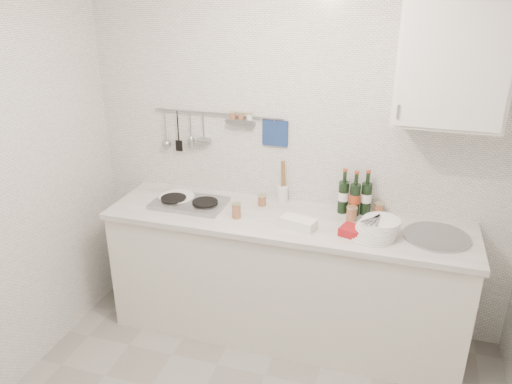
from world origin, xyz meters
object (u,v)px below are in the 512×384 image
at_px(wall_cabinet, 453,63).
at_px(utensil_crock, 283,192).
at_px(plate_stack_sink, 377,229).
at_px(wine_bottles, 355,192).
at_px(plate_stack_hob, 176,198).

distance_m(wall_cabinet, utensil_crock, 1.38).
bearing_deg(plate_stack_sink, wine_bottles, 120.45).
height_order(wall_cabinet, wine_bottles, wall_cabinet).
bearing_deg(utensil_crock, wine_bottles, -5.73).
distance_m(plate_stack_hob, wine_bottles, 1.26).
xyz_separation_m(wall_cabinet, plate_stack_sink, (-0.31, -0.21, -0.98)).
relative_size(plate_stack_hob, utensil_crock, 0.86).
bearing_deg(wine_bottles, plate_stack_hob, -172.86).
distance_m(plate_stack_hob, utensil_crock, 0.77).
relative_size(plate_stack_sink, wine_bottles, 0.97).
bearing_deg(plate_stack_hob, wine_bottles, 7.14).
height_order(plate_stack_sink, wine_bottles, wine_bottles).
height_order(plate_stack_hob, plate_stack_sink, plate_stack_sink).
distance_m(plate_stack_sink, wine_bottles, 0.35).
bearing_deg(utensil_crock, plate_stack_sink, -26.81).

